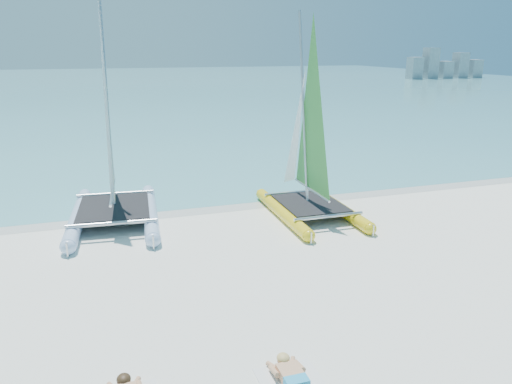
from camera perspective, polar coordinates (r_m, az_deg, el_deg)
ground at (r=11.65m, az=-1.21°, el=-9.88°), size 140.00×140.00×0.00m
sea at (r=73.25m, az=-16.05°, el=11.65°), size 140.00×115.00×0.01m
wet_sand_strip at (r=16.61m, az=-6.75°, el=-1.83°), size 140.00×1.40×0.01m
distant_skyline at (r=91.73m, az=20.67°, el=13.28°), size 14.00×2.00×5.00m
catamaran_blue at (r=15.44m, az=-16.41°, el=4.56°), size 2.99×5.54×7.29m
catamaran_yellow at (r=15.82m, az=5.72°, el=4.85°), size 2.32×5.06×6.42m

